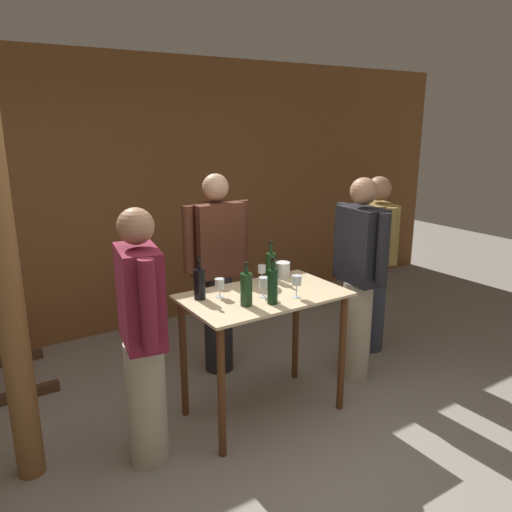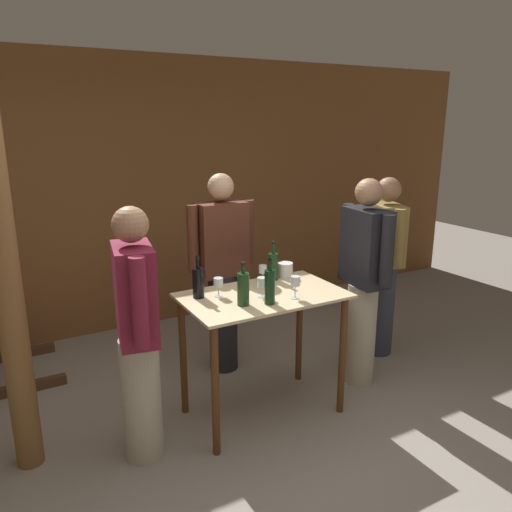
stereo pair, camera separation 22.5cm
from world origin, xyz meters
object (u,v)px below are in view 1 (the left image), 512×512
at_px(wine_bottle_far_left, 199,283).
at_px(wine_bottle_right, 271,265).
at_px(person_host, 375,261).
at_px(person_visitor_near_door, 359,277).
at_px(wine_bottle_center, 273,286).
at_px(wooden_post, 3,260).
at_px(ice_bucket, 283,270).
at_px(wine_glass_near_right, 262,270).
at_px(person_visitor_bearded, 143,335).
at_px(wine_glass_far_side, 297,281).
at_px(wine_glass_near_center, 264,283).
at_px(wine_glass_near_left, 220,284).
at_px(wine_bottle_left, 246,289).
at_px(person_visitor_with_scarf, 217,270).

xyz_separation_m(wine_bottle_far_left, wine_bottle_right, (0.64, 0.09, -0.00)).
bearing_deg(person_host, person_visitor_near_door, -147.76).
bearing_deg(wine_bottle_far_left, wine_bottle_center, -43.25).
xyz_separation_m(wooden_post, ice_bucket, (1.90, 0.03, -0.38)).
distance_m(wine_bottle_center, wine_bottle_right, 0.52).
height_order(wooden_post, wine_glass_near_right, wooden_post).
xyz_separation_m(wine_bottle_center, person_visitor_bearded, (-0.85, 0.12, -0.19)).
bearing_deg(wine_bottle_far_left, wine_glass_near_right, 1.96).
xyz_separation_m(person_host, person_visitor_near_door, (-0.51, -0.32, 0.03)).
xyz_separation_m(wine_bottle_center, wine_glass_far_side, (0.20, 0.01, -0.01)).
xyz_separation_m(wooden_post, person_host, (2.98, 0.12, -0.50)).
bearing_deg(wine_glass_near_right, ice_bucket, 17.79).
bearing_deg(wine_bottle_right, wine_glass_near_center, -131.89).
relative_size(wine_bottle_far_left, wine_glass_near_right, 1.93).
relative_size(wine_bottle_center, wine_glass_near_left, 2.33).
xyz_separation_m(wine_bottle_left, wine_glass_far_side, (0.36, -0.06, 0.00)).
bearing_deg(wine_glass_near_right, wine_glass_near_center, -120.95).
xyz_separation_m(person_visitor_with_scarf, person_visitor_near_door, (0.87, -0.74, -0.01)).
xyz_separation_m(wine_bottle_left, wine_glass_near_right, (0.31, 0.29, -0.00)).
relative_size(person_host, person_visitor_with_scarf, 0.96).
height_order(wine_bottle_far_left, wine_glass_far_side, wine_bottle_far_left).
bearing_deg(ice_bucket, wine_bottle_left, -146.48).
bearing_deg(person_visitor_near_door, person_visitor_bearded, -177.70).
distance_m(wooden_post, wine_glass_far_side, 1.78).
bearing_deg(wine_glass_near_left, wine_bottle_center, -52.12).
bearing_deg(person_visitor_bearded, wine_bottle_far_left, 23.83).
relative_size(wine_glass_near_left, wine_glass_near_center, 0.94).
relative_size(wine_glass_near_left, person_visitor_near_door, 0.08).
xyz_separation_m(wine_glass_near_center, person_host, (1.46, 0.38, -0.17)).
bearing_deg(wine_bottle_right, person_visitor_bearded, -164.80).
bearing_deg(wine_bottle_far_left, wine_bottle_right, 8.11).
bearing_deg(ice_bucket, wine_glass_near_center, -141.66).
xyz_separation_m(wooden_post, wine_glass_near_center, (1.52, -0.26, -0.33)).
bearing_deg(person_visitor_bearded, wine_glass_far_side, -6.23).
xyz_separation_m(wooden_post, wine_glass_near_right, (1.65, -0.05, -0.32)).
height_order(wine_glass_near_right, person_visitor_near_door, person_visitor_near_door).
height_order(wine_bottle_far_left, wine_glass_near_right, wine_bottle_far_left).
bearing_deg(wooden_post, person_visitor_near_door, -4.78).
distance_m(wooden_post, person_visitor_bearded, 0.87).
relative_size(person_host, person_visitor_near_door, 0.97).
bearing_deg(wine_bottle_left, ice_bucket, 33.52).
bearing_deg(wine_glass_near_center, wine_bottle_left, -158.19).
distance_m(wine_bottle_far_left, wine_bottle_right, 0.65).
height_order(wine_bottle_right, person_visitor_with_scarf, person_visitor_with_scarf).
height_order(wine_glass_near_right, wine_glass_far_side, wine_glass_far_side).
bearing_deg(wine_glass_near_center, ice_bucket, 38.34).
bearing_deg(wooden_post, wine_glass_near_right, -1.60).
bearing_deg(person_host, wine_glass_near_center, -165.45).
height_order(wine_glass_near_center, wine_glass_near_right, wine_glass_near_right).
bearing_deg(person_visitor_with_scarf, wine_glass_near_right, -85.12).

